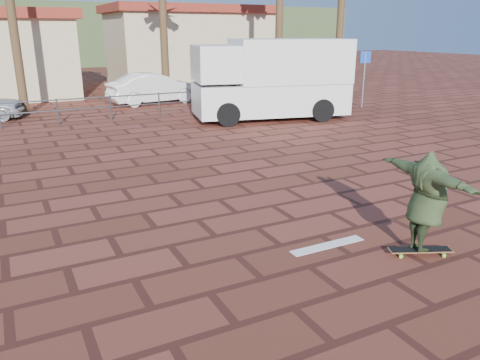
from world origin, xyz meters
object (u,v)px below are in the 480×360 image
longboard (420,250)px  car_white (154,88)px  campervan (271,78)px  skateboarder (427,201)px

longboard → car_white: car_white is taller
campervan → car_white: 6.92m
campervan → car_white: size_ratio=1.44×
skateboarder → campervan: 12.36m
skateboarder → car_white: (1.12, 17.82, -0.18)m
skateboarder → car_white: skateboarder is taller
campervan → car_white: (-2.98, 6.18, -0.91)m
longboard → campervan: campervan is taller
campervan → longboard: bearing=-96.6°
skateboarder → car_white: 17.85m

